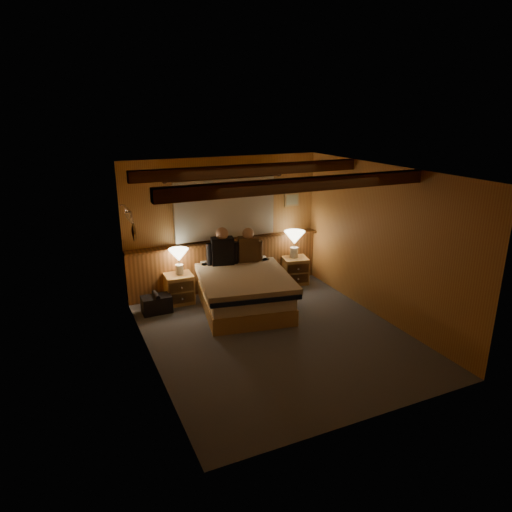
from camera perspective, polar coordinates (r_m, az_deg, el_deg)
floor at (r=6.82m, az=2.55°, el=-9.88°), size 4.20×4.20×0.00m
ceiling at (r=6.08m, az=2.86°, el=10.55°), size 4.20×4.20×0.00m
wall_back at (r=8.20m, az=-3.98°, el=3.94°), size 3.60×0.00×3.60m
wall_left at (r=5.79m, az=-13.40°, el=-2.55°), size 0.00×4.20×4.20m
wall_right at (r=7.31m, az=15.39°, el=1.57°), size 0.00×4.20×4.20m
wall_front at (r=4.71m, az=14.45°, el=-7.57°), size 3.60×0.00×3.60m
wainscot at (r=8.34m, az=-3.72°, el=-0.93°), size 3.60×0.23×0.94m
curtain_window at (r=8.06m, az=-3.85°, el=6.04°), size 2.18×0.09×1.11m
ceiling_beams at (r=6.22m, az=2.21°, el=9.90°), size 3.60×1.65×0.16m
coat_rail at (r=7.17m, az=-15.57°, el=5.12°), size 0.05×0.55×0.24m
framed_print at (r=8.65m, az=4.49°, el=7.05°), size 0.30×0.04×0.25m
bed at (r=7.55m, az=-1.56°, el=-4.32°), size 1.67×2.01×0.62m
nightstand_left at (r=7.91m, az=-9.58°, el=-4.03°), size 0.47×0.43×0.50m
nightstand_right at (r=8.71m, az=4.89°, el=-1.78°), size 0.53×0.49×0.50m
lamp_left at (r=7.76m, az=-9.64°, el=-0.07°), size 0.34×0.34×0.44m
lamp_right at (r=8.54m, az=4.83°, el=2.11°), size 0.39×0.39×0.51m
person_left at (r=7.83m, az=-4.23°, el=0.86°), size 0.55×0.29×0.68m
person_right at (r=7.98m, az=-0.98°, el=1.07°), size 0.50×0.28×0.63m
duffel_bag at (r=7.64m, az=-12.32°, el=-5.87°), size 0.47×0.29×0.34m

